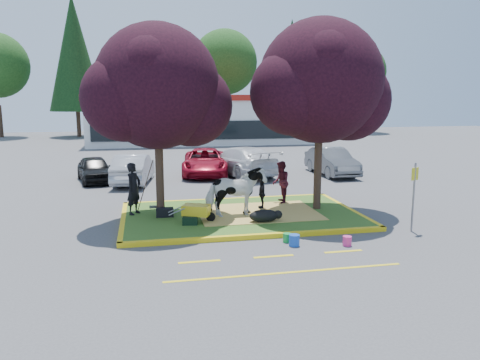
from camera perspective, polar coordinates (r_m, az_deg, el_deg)
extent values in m
plane|color=#424244|center=(16.63, 0.16, -4.59)|extent=(90.00, 90.00, 0.00)
cube|color=#34591B|center=(16.61, 0.16, -4.34)|extent=(8.00, 5.00, 0.15)
cube|color=yellow|center=(14.19, 2.33, -6.88)|extent=(8.30, 0.16, 0.15)
cube|color=yellow|center=(19.08, -1.44, -2.45)|extent=(8.30, 0.16, 0.15)
cube|color=yellow|center=(16.30, -14.07, -4.94)|extent=(0.16, 5.30, 0.15)
cube|color=yellow|center=(17.88, 13.09, -3.57)|extent=(0.16, 5.30, 0.15)
cube|color=tan|center=(16.73, 2.18, -3.97)|extent=(4.20, 3.00, 0.01)
cylinder|color=black|center=(16.31, -9.80, 1.83)|extent=(0.28, 0.28, 3.53)
sphere|color=black|center=(16.15, -10.09, 11.16)|extent=(4.20, 4.20, 4.20)
sphere|color=black|center=(16.43, -5.96, 9.04)|extent=(2.86, 2.86, 2.86)
sphere|color=black|center=(15.85, -13.86, 9.68)|extent=(2.86, 2.86, 2.86)
cylinder|color=black|center=(17.26, 9.50, 2.57)|extent=(0.28, 0.28, 3.70)
sphere|color=black|center=(17.12, 9.77, 11.80)|extent=(4.40, 4.40, 4.40)
sphere|color=black|center=(17.77, 13.15, 9.49)|extent=(2.99, 2.99, 2.99)
sphere|color=black|center=(16.46, 6.49, 10.58)|extent=(2.99, 2.99, 2.99)
cube|color=yellow|center=(12.36, -4.97, -9.89)|extent=(1.10, 0.12, 0.01)
cube|color=yellow|center=(12.73, 4.12, -9.27)|extent=(1.10, 0.12, 0.01)
cube|color=yellow|center=(13.39, 12.47, -8.50)|extent=(1.10, 0.12, 0.01)
cube|color=yellow|center=(11.65, 5.76, -11.17)|extent=(6.00, 0.10, 0.01)
cube|color=silver|center=(44.12, -4.85, 7.19)|extent=(20.00, 8.00, 4.00)
cube|color=maroon|center=(44.06, -4.89, 9.98)|extent=(20.40, 8.40, 0.50)
cube|color=black|center=(40.15, -4.13, 6.05)|extent=(19.00, 0.10, 1.60)
cylinder|color=black|center=(55.77, -27.18, 6.39)|extent=(0.44, 0.44, 3.36)
cylinder|color=black|center=(53.21, -19.11, 7.12)|extent=(0.44, 0.44, 3.92)
cone|color=black|center=(53.35, -19.53, 14.34)|extent=(5.60, 5.60, 11.90)
cylinder|color=black|center=(54.32, -10.43, 7.12)|extent=(0.44, 0.44, 3.08)
sphere|color=#143811|center=(54.32, -10.61, 12.68)|extent=(6.16, 6.16, 6.16)
cylinder|color=black|center=(54.11, -1.84, 7.56)|extent=(0.44, 0.44, 3.64)
sphere|color=#143811|center=(54.19, -1.88, 14.17)|extent=(7.28, 7.28, 7.28)
cylinder|color=black|center=(56.52, 6.16, 7.55)|extent=(0.44, 0.44, 3.50)
cone|color=black|center=(56.58, 6.28, 13.63)|extent=(5.00, 5.00, 10.62)
cylinder|color=black|center=(58.56, 13.99, 7.26)|extent=(0.44, 0.44, 3.22)
sphere|color=#143811|center=(58.58, 14.23, 12.66)|extent=(6.44, 6.44, 6.44)
imported|color=silver|center=(16.00, -0.57, -1.48)|extent=(2.16, 1.26, 1.71)
ellipsoid|color=black|center=(15.45, 2.93, -4.38)|extent=(1.09, 0.82, 0.42)
imported|color=black|center=(16.76, -12.83, -1.03)|extent=(0.73, 0.79, 1.82)
imported|color=#41121E|center=(18.14, 4.99, -0.27)|extent=(0.79, 0.92, 1.63)
imported|color=black|center=(17.26, 2.68, -1.67)|extent=(0.41, 0.69, 1.10)
cylinder|color=black|center=(15.54, -3.60, -4.51)|extent=(0.31, 0.18, 0.31)
cylinder|color=slate|center=(15.28, -6.38, -4.97)|extent=(0.04, 0.04, 0.22)
cylinder|color=slate|center=(15.64, -6.52, -4.62)|extent=(0.04, 0.04, 0.22)
cube|color=gold|center=(15.42, -5.35, -3.66)|extent=(1.00, 0.82, 0.34)
cylinder|color=slate|center=(15.17, -7.70, -3.87)|extent=(0.53, 0.26, 0.29)
cylinder|color=slate|center=(15.54, -7.81, -3.53)|extent=(0.53, 0.26, 0.29)
cube|color=black|center=(16.33, -9.15, -3.91)|extent=(0.60, 0.35, 0.30)
cube|color=black|center=(15.24, -6.10, -4.95)|extent=(0.52, 0.38, 0.25)
cylinder|color=slate|center=(15.69, 20.39, -2.00)|extent=(0.06, 0.06, 2.20)
cube|color=gold|center=(15.56, 20.56, 0.70)|extent=(0.30, 0.15, 0.40)
cylinder|color=green|center=(13.93, 5.76, -7.02)|extent=(0.30, 0.30, 0.26)
cylinder|color=#D22E7E|center=(13.89, 12.93, -7.26)|extent=(0.30, 0.30, 0.28)
cylinder|color=blue|center=(13.60, 6.63, -7.31)|extent=(0.37, 0.37, 0.33)
imported|color=black|center=(24.62, -17.30, 1.28)|extent=(2.26, 3.96, 1.27)
imported|color=#A7A9AF|center=(23.68, -12.84, 1.36)|extent=(2.17, 4.58, 1.45)
imported|color=maroon|center=(25.67, -4.29, 2.22)|extent=(3.05, 5.39, 1.42)
imported|color=silver|center=(25.43, 0.13, 2.34)|extent=(3.70, 5.82, 1.57)
imported|color=#505356|center=(26.06, 11.12, 2.23)|extent=(1.62, 4.48, 1.47)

